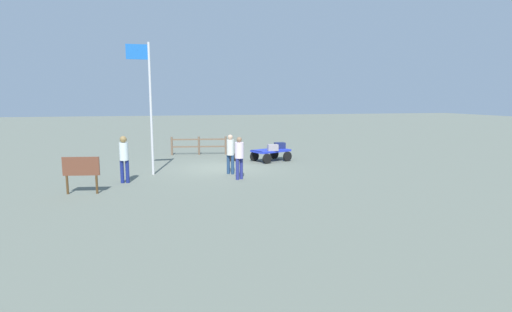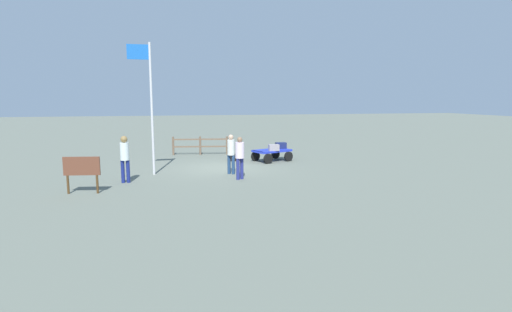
{
  "view_description": "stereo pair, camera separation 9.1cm",
  "coord_description": "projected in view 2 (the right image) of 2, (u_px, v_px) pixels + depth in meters",
  "views": [
    {
      "loc": [
        2.75,
        18.59,
        3.27
      ],
      "look_at": [
        -0.24,
        6.0,
        1.4
      ],
      "focal_mm": 28.03,
      "sensor_mm": 36.0,
      "label": 1
    },
    {
      "loc": [
        2.66,
        18.61,
        3.27
      ],
      "look_at": [
        -0.24,
        6.0,
        1.4
      ],
      "focal_mm": 28.03,
      "sensor_mm": 36.0,
      "label": 2
    }
  ],
  "objects": [
    {
      "name": "ground_plane",
      "position": [
        223.0,
        168.0,
        19.01
      ],
      "size": [
        120.0,
        120.0,
        0.0
      ],
      "primitive_type": "plane",
      "color": "slate"
    },
    {
      "name": "luggage_cart",
      "position": [
        272.0,
        153.0,
        20.93
      ],
      "size": [
        2.18,
        1.84,
        0.61
      ],
      "color": "#2234C8",
      "rests_on": "ground"
    },
    {
      "name": "suitcase_navy",
      "position": [
        274.0,
        148.0,
        20.48
      ],
      "size": [
        0.53,
        0.31,
        0.32
      ],
      "color": "gray",
      "rests_on": "luggage_cart"
    },
    {
      "name": "suitcase_grey",
      "position": [
        281.0,
        146.0,
        21.38
      ],
      "size": [
        0.56,
        0.42,
        0.33
      ],
      "color": "navy",
      "rests_on": "luggage_cart"
    },
    {
      "name": "suitcase_dark",
      "position": [
        235.0,
        157.0,
        21.12
      ],
      "size": [
        0.64,
        0.4,
        0.35
      ],
      "color": "black",
      "rests_on": "ground"
    },
    {
      "name": "worker_lead",
      "position": [
        240.0,
        154.0,
        16.14
      ],
      "size": [
        0.5,
        0.5,
        1.74
      ],
      "color": "navy",
      "rests_on": "ground"
    },
    {
      "name": "worker_trailing",
      "position": [
        231.0,
        152.0,
        17.3
      ],
      "size": [
        0.43,
        0.43,
        1.72
      ],
      "color": "navy",
      "rests_on": "ground"
    },
    {
      "name": "worker_supervisor",
      "position": [
        125.0,
        155.0,
        15.48
      ],
      "size": [
        0.37,
        0.37,
        1.84
      ],
      "color": "navy",
      "rests_on": "ground"
    },
    {
      "name": "flagpole",
      "position": [
        149.0,
        97.0,
        16.83
      ],
      "size": [
        0.97,
        0.1,
        5.58
      ],
      "color": "silver",
      "rests_on": "ground"
    },
    {
      "name": "signboard",
      "position": [
        82.0,
        169.0,
        13.73
      ],
      "size": [
        1.23,
        0.25,
        1.29
      ],
      "color": "#4C3319",
      "rests_on": "ground"
    },
    {
      "name": "wooden_fence",
      "position": [
        200.0,
        144.0,
        23.31
      ],
      "size": [
        3.21,
        0.57,
        1.07
      ],
      "color": "brown",
      "rests_on": "ground"
    }
  ]
}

